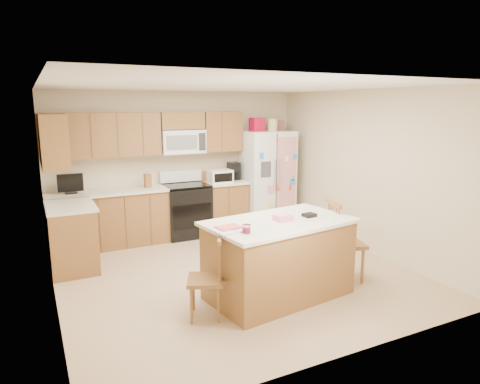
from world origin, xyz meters
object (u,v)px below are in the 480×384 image
refrigerator (266,178)px  windsor_chair_right (344,243)px  windsor_chair_left (207,279)px  windsor_chair_back (260,245)px  island (279,258)px  stove (186,209)px

refrigerator → windsor_chair_right: size_ratio=1.92×
windsor_chair_left → windsor_chair_back: size_ratio=1.01×
refrigerator → windsor_chair_right: (-0.38, -2.71, -0.42)m
windsor_chair_back → windsor_chair_right: bearing=-34.2°
island → windsor_chair_back: island is taller
windsor_chair_back → windsor_chair_right: 1.10m
stove → windsor_chair_left: (-0.79, -2.92, -0.05)m
island → windsor_chair_back: bearing=80.6°
windsor_chair_back → windsor_chair_right: (0.91, -0.62, 0.08)m
stove → windsor_chair_right: stove is taller
stove → island: stove is taller
stove → windsor_chair_back: bearing=-82.6°
refrigerator → stove: bearing=177.7°
windsor_chair_left → windsor_chair_back: windsor_chair_left is taller
island → windsor_chair_left: 0.97m
stove → refrigerator: refrigerator is taller
windsor_chair_left → refrigerator: bearing=50.5°
refrigerator → windsor_chair_back: size_ratio=2.28×
refrigerator → island: bearing=-116.9°
stove → island: bearing=-86.5°
refrigerator → windsor_chair_right: bearing=-98.1°
stove → windsor_chair_right: bearing=-66.8°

